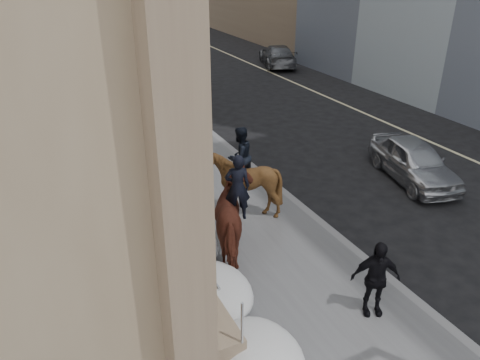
% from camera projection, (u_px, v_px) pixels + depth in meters
% --- Properties ---
extents(ground, '(140.00, 140.00, 0.00)m').
position_uv_depth(ground, '(273.00, 288.00, 11.02)').
color(ground, black).
rests_on(ground, ground).
extents(sidewalk, '(5.00, 80.00, 0.12)m').
position_uv_depth(sidewalk, '(153.00, 144.00, 19.08)').
color(sidewalk, '#4D4D50').
rests_on(sidewalk, ground).
extents(curb, '(0.24, 80.00, 0.12)m').
position_uv_depth(curb, '(213.00, 134.00, 20.10)').
color(curb, slate).
rests_on(curb, ground).
extents(lane_line, '(0.15, 70.00, 0.01)m').
position_uv_depth(lane_line, '(359.00, 111.00, 23.19)').
color(lane_line, '#BFB78C').
rests_on(lane_line, ground).
extents(far_podium, '(2.00, 80.00, 4.00)m').
position_uv_depth(far_podium, '(441.00, 61.00, 24.25)').
color(far_podium, '#7C6650').
rests_on(far_podium, ground).
extents(streetlight_mid, '(1.71, 0.24, 8.00)m').
position_uv_depth(streetlight_mid, '(179.00, 13.00, 21.38)').
color(streetlight_mid, '#2D2D30').
rests_on(streetlight_mid, ground).
extents(traffic_signal, '(4.10, 0.22, 6.00)m').
position_uv_depth(traffic_signal, '(125.00, 9.00, 27.85)').
color(traffic_signal, '#2D2D30').
rests_on(traffic_signal, ground).
extents(snow_bank, '(1.70, 18.10, 0.76)m').
position_uv_depth(snow_bank, '(129.00, 157.00, 16.82)').
color(snow_bank, silver).
rests_on(snow_bank, sidewalk).
extents(mounted_horse_left, '(1.86, 2.68, 2.70)m').
position_uv_depth(mounted_horse_left, '(237.00, 217.00, 11.61)').
color(mounted_horse_left, '#4D2217').
rests_on(mounted_horse_left, sidewalk).
extents(mounted_horse_right, '(2.19, 2.32, 2.69)m').
position_uv_depth(mounted_horse_right, '(241.00, 180.00, 13.39)').
color(mounted_horse_right, '#3E2611').
rests_on(mounted_horse_right, sidewalk).
extents(pedestrian, '(1.12, 0.82, 1.77)m').
position_uv_depth(pedestrian, '(375.00, 278.00, 9.76)').
color(pedestrian, black).
rests_on(pedestrian, sidewalk).
extents(car_silver, '(2.59, 4.39, 1.40)m').
position_uv_depth(car_silver, '(414.00, 161.00, 15.96)').
color(car_silver, '#B3B6BC').
rests_on(car_silver, ground).
extents(car_grey, '(3.45, 5.22, 1.40)m').
position_uv_depth(car_grey, '(277.00, 55.00, 31.99)').
color(car_grey, slate).
rests_on(car_grey, ground).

